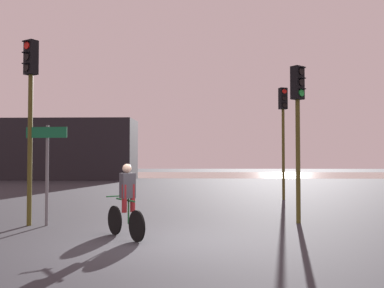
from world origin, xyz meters
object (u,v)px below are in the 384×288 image
at_px(traffic_light_near_left, 30,97).
at_px(distant_building, 45,150).
at_px(traffic_light_far_right, 283,122).
at_px(traffic_light_near_right, 298,113).
at_px(cyclist, 127,201).
at_px(direction_sign_post, 47,160).

bearing_deg(traffic_light_near_left, distant_building, -38.60).
relative_size(traffic_light_far_right, traffic_light_near_right, 1.11).
relative_size(distant_building, traffic_light_far_right, 3.10).
relative_size(traffic_light_far_right, cyclist, 2.90).
xyz_separation_m(traffic_light_far_right, traffic_light_near_right, (-0.78, -6.43, -0.30)).
height_order(traffic_light_near_left, direction_sign_post, traffic_light_near_left).
bearing_deg(distant_building, traffic_light_near_left, -70.15).
bearing_deg(traffic_light_near_left, traffic_light_near_right, -143.34).
bearing_deg(direction_sign_post, cyclist, 149.07).
xyz_separation_m(distant_building, traffic_light_near_left, (8.50, -23.54, 0.90)).
xyz_separation_m(direction_sign_post, cyclist, (2.40, -1.70, -0.88)).
xyz_separation_m(traffic_light_far_right, cyclist, (-4.99, -8.77, -2.43)).
xyz_separation_m(traffic_light_far_right, traffic_light_near_left, (-7.84, -7.06, 0.08)).
distance_m(distant_building, traffic_light_near_left, 25.04).
bearing_deg(direction_sign_post, traffic_light_near_right, -170.15).
bearing_deg(traffic_light_far_right, traffic_light_near_left, 25.15).
distance_m(traffic_light_near_left, traffic_light_near_right, 7.11).
height_order(traffic_light_far_right, traffic_light_near_right, traffic_light_far_right).
bearing_deg(cyclist, traffic_light_near_left, 111.64).
xyz_separation_m(distant_building, cyclist, (11.36, -25.24, -1.61)).
distance_m(traffic_light_far_right, traffic_light_near_left, 10.56).
bearing_deg(distant_building, traffic_light_far_right, -45.23).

